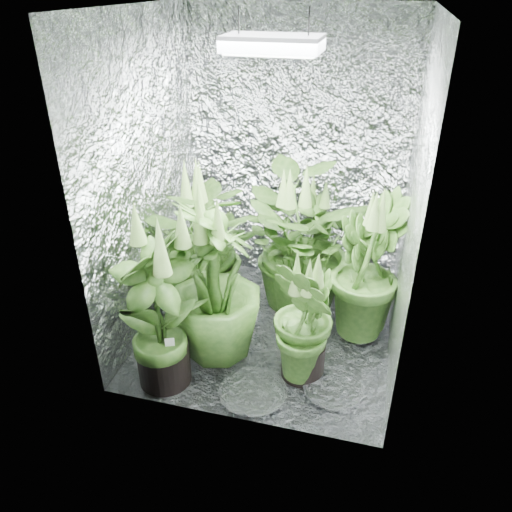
{
  "coord_description": "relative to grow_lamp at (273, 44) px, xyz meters",
  "views": [
    {
      "loc": [
        0.62,
        -2.67,
        2.12
      ],
      "look_at": [
        -0.09,
        0.0,
        0.58
      ],
      "focal_mm": 35.0,
      "sensor_mm": 36.0,
      "label": 1
    }
  ],
  "objects": [
    {
      "name": "plant_b",
      "position": [
        0.2,
        0.64,
        -1.43
      ],
      "size": [
        0.53,
        0.53,
        0.89
      ],
      "rotation": [
        0.0,
        0.0,
        1.25
      ],
      "color": "black",
      "rests_on": "ground"
    },
    {
      "name": "plant_e",
      "position": [
        0.13,
        0.31,
        -1.31
      ],
      "size": [
        1.11,
        1.11,
        1.09
      ],
      "rotation": [
        0.0,
        0.0,
        2.85
      ],
      "color": "black",
      "rests_on": "ground"
    },
    {
      "name": "ground",
      "position": [
        0.0,
        0.0,
        -1.83
      ],
      "size": [
        1.6,
        1.6,
        0.0
      ],
      "primitive_type": "plane",
      "color": "silver",
      "rests_on": "ground"
    },
    {
      "name": "circulation_fan",
      "position": [
        0.57,
        0.4,
        -1.65
      ],
      "size": [
        0.2,
        0.35,
        0.41
      ],
      "rotation": [
        0.0,
        0.0,
        0.24
      ],
      "color": "black",
      "rests_on": "ground"
    },
    {
      "name": "grow_lamp",
      "position": [
        0.0,
        0.0,
        0.0
      ],
      "size": [
        0.5,
        0.3,
        0.22
      ],
      "color": "gray",
      "rests_on": "ceiling"
    },
    {
      "name": "plant_label",
      "position": [
        -0.42,
        -0.65,
        -1.53
      ],
      "size": [
        0.06,
        0.04,
        0.08
      ],
      "primitive_type": "cube",
      "rotation": [
        -0.21,
        0.0,
        0.39
      ],
      "color": "white",
      "rests_on": "plant_f"
    },
    {
      "name": "walls",
      "position": [
        0.0,
        0.0,
        -0.83
      ],
      "size": [
        1.62,
        1.62,
        2.0
      ],
      "color": "silver",
      "rests_on": "ground"
    },
    {
      "name": "plant_f",
      "position": [
        -0.49,
        -0.62,
        -1.31
      ],
      "size": [
        0.66,
        0.66,
        1.13
      ],
      "rotation": [
        0.0,
        0.0,
        4.45
      ],
      "color": "black",
      "rests_on": "ground"
    },
    {
      "name": "ceiling",
      "position": [
        0.0,
        0.0,
        0.17
      ],
      "size": [
        1.6,
        1.6,
        0.01
      ],
      "primitive_type": "cube",
      "color": "silver",
      "rests_on": "walls"
    },
    {
      "name": "plant_g",
      "position": [
        0.3,
        -0.36,
        -1.43
      ],
      "size": [
        0.59,
        0.59,
        0.88
      ],
      "rotation": [
        0.0,
        0.0,
        5.19
      ],
      "color": "black",
      "rests_on": "ground"
    },
    {
      "name": "plant_c",
      "position": [
        0.6,
        0.17,
        -1.33
      ],
      "size": [
        0.6,
        0.6,
        1.06
      ],
      "rotation": [
        0.0,
        0.0,
        1.45
      ],
      "color": "black",
      "rests_on": "ground"
    },
    {
      "name": "plant_d",
      "position": [
        -0.26,
        -0.3,
        -1.31
      ],
      "size": [
        0.8,
        0.8,
        1.12
      ],
      "rotation": [
        0.0,
        0.0,
        2.32
      ],
      "color": "black",
      "rests_on": "ground"
    },
    {
      "name": "plant_a",
      "position": [
        -0.53,
        0.19,
        -1.32
      ],
      "size": [
        0.92,
        0.92,
        1.07
      ],
      "rotation": [
        0.0,
        0.0,
        0.06
      ],
      "color": "black",
      "rests_on": "ground"
    }
  ]
}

